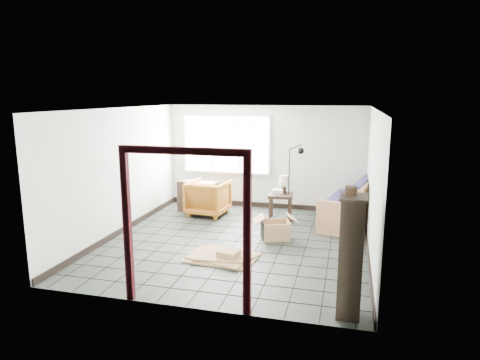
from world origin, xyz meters
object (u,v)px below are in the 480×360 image
(armchair, at_px, (208,196))
(side_table, at_px, (281,198))
(tall_shelf, at_px, (351,256))
(futon_sofa, at_px, (354,206))

(armchair, relative_size, side_table, 1.50)
(side_table, bearing_deg, armchair, -179.31)
(side_table, relative_size, tall_shelf, 0.38)
(futon_sofa, xyz_separation_m, side_table, (-1.64, -0.21, 0.12))
(armchair, bearing_deg, side_table, -173.70)
(futon_sofa, bearing_deg, tall_shelf, -78.89)
(side_table, bearing_deg, tall_shelf, -69.28)
(futon_sofa, height_order, side_table, futon_sofa)
(futon_sofa, height_order, tall_shelf, tall_shelf)
(futon_sofa, xyz_separation_m, tall_shelf, (-0.07, -4.34, 0.44))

